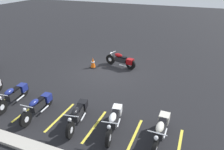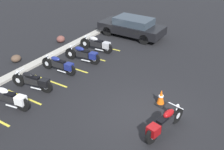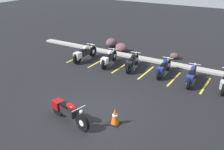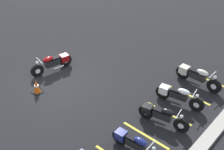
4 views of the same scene
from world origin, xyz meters
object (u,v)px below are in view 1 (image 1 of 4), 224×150
parked_bike_4 (14,94)px  parked_bike_0 (161,129)px  motorcycle_maroon_featured (122,60)px  traffic_cone (93,63)px  parked_bike_3 (39,105)px  parked_bike_2 (78,114)px  parked_bike_1 (114,120)px

parked_bike_4 → parked_bike_0: bearing=84.5°
motorcycle_maroon_featured → parked_bike_4: motorcycle_maroon_featured is taller
parked_bike_4 → traffic_cone: bearing=158.0°
parked_bike_3 → traffic_cone: 5.31m
parked_bike_0 → traffic_cone: bearing=-133.1°
parked_bike_3 → parked_bike_4: size_ratio=0.97×
parked_bike_0 → parked_bike_2: 3.20m
parked_bike_2 → parked_bike_4: size_ratio=0.98×
parked_bike_2 → traffic_cone: parked_bike_2 is taller
parked_bike_2 → traffic_cone: bearing=-169.4°
parked_bike_0 → parked_bike_2: bearing=-85.0°
parked_bike_3 → parked_bike_4: bearing=-102.4°
parked_bike_0 → parked_bike_1: bearing=-86.8°
motorcycle_maroon_featured → traffic_cone: motorcycle_maroon_featured is taller
parked_bike_2 → parked_bike_4: 3.42m
parked_bike_1 → parked_bike_4: bearing=-99.5°
parked_bike_1 → parked_bike_4: size_ratio=1.00×
parked_bike_2 → traffic_cone: 5.57m
parked_bike_0 → parked_bike_3: size_ratio=1.09×
parked_bike_1 → traffic_cone: bearing=-155.1°
motorcycle_maroon_featured → parked_bike_4: (3.10, 5.80, -0.00)m
parked_bike_2 → motorcycle_maroon_featured: bearing=173.1°
parked_bike_1 → parked_bike_2: bearing=-92.9°
parked_bike_0 → traffic_cone: size_ratio=3.36×
motorcycle_maroon_featured → parked_bike_0: bearing=134.1°
motorcycle_maroon_featured → parked_bike_0: (-3.52, 5.75, 0.02)m
motorcycle_maroon_featured → parked_bike_1: bearing=119.7°
parked_bike_3 → parked_bike_1: bearing=92.2°
parked_bike_2 → parked_bike_4: (3.42, -0.18, 0.01)m
parked_bike_1 → parked_bike_3: bearing=-94.7°
motorcycle_maroon_featured → traffic_cone: (1.64, 0.76, -0.13)m
parked_bike_0 → parked_bike_3: (5.03, 0.33, -0.04)m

